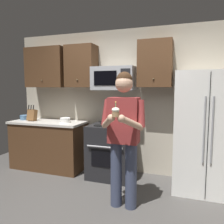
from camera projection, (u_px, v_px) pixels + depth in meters
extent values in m
plane|color=#474442|center=(86.00, 221.00, 2.60)|extent=(6.00, 6.00, 0.00)
cube|color=#B7AD99|center=(126.00, 102.00, 4.10)|extent=(4.40, 0.10, 2.60)
cube|color=black|center=(112.00, 151.00, 3.87)|extent=(0.76, 0.66, 0.92)
cube|color=black|center=(105.00, 159.00, 3.56)|extent=(0.48, 0.01, 0.28)
cylinder|color=#99999E|center=(104.00, 147.00, 3.52)|extent=(0.60, 0.03, 0.03)
cylinder|color=black|center=(99.00, 125.00, 3.75)|extent=(0.18, 0.18, 0.01)
cylinder|color=black|center=(119.00, 127.00, 3.63)|extent=(0.18, 0.18, 0.01)
cylinder|color=black|center=(105.00, 123.00, 4.01)|extent=(0.18, 0.18, 0.01)
cylinder|color=black|center=(124.00, 124.00, 3.90)|extent=(0.18, 0.18, 0.01)
cube|color=#9EA0A5|center=(114.00, 79.00, 3.85)|extent=(0.74, 0.40, 0.40)
cube|color=black|center=(105.00, 78.00, 3.69)|extent=(0.40, 0.01, 0.24)
cube|color=black|center=(125.00, 78.00, 3.57)|extent=(0.16, 0.01, 0.30)
cube|color=white|center=(206.00, 132.00, 3.31)|extent=(0.90, 0.72, 1.80)
cylinder|color=gray|center=(204.00, 130.00, 2.96)|extent=(0.02, 0.02, 0.90)
cylinder|color=gray|center=(212.00, 130.00, 2.93)|extent=(0.02, 0.02, 0.90)
cube|color=black|center=(208.00, 137.00, 2.96)|extent=(0.01, 0.01, 1.74)
cube|color=#4C301C|center=(47.00, 68.00, 4.32)|extent=(0.80, 0.34, 0.76)
sphere|color=brown|center=(42.00, 80.00, 4.18)|extent=(0.03, 0.03, 0.03)
cube|color=#4C301C|center=(81.00, 67.00, 4.08)|extent=(0.55, 0.34, 0.76)
sphere|color=brown|center=(77.00, 80.00, 3.94)|extent=(0.03, 0.03, 0.03)
cube|color=#4C301C|center=(155.00, 64.00, 3.65)|extent=(0.55, 0.34, 0.76)
sphere|color=brown|center=(153.00, 79.00, 3.51)|extent=(0.03, 0.03, 0.03)
cube|color=#4C301C|center=(49.00, 146.00, 4.31)|extent=(1.40, 0.62, 0.88)
cube|color=beige|center=(48.00, 122.00, 4.26)|extent=(1.44, 0.66, 0.04)
cube|color=brown|center=(32.00, 115.00, 4.31)|extent=(0.16, 0.15, 0.24)
cylinder|color=black|center=(29.00, 107.00, 4.29)|extent=(0.02, 0.04, 0.09)
cylinder|color=black|center=(31.00, 107.00, 4.27)|extent=(0.02, 0.04, 0.09)
cylinder|color=black|center=(33.00, 107.00, 4.25)|extent=(0.02, 0.04, 0.09)
cylinder|color=white|center=(65.00, 120.00, 4.11)|extent=(0.18, 0.18, 0.08)
torus|color=white|center=(65.00, 118.00, 4.10)|extent=(0.19, 0.19, 0.01)
cylinder|color=#4C7299|center=(25.00, 117.00, 4.47)|extent=(0.19, 0.19, 0.09)
torus|color=#4C7299|center=(25.00, 115.00, 4.46)|extent=(0.20, 0.20, 0.01)
cylinder|color=#383F59|center=(116.00, 174.00, 2.92)|extent=(0.15, 0.15, 0.86)
cylinder|color=#383F59|center=(131.00, 176.00, 2.85)|extent=(0.15, 0.15, 0.86)
cube|color=maroon|center=(124.00, 120.00, 2.81)|extent=(0.38, 0.22, 0.58)
sphere|color=tan|center=(124.00, 84.00, 2.76)|extent=(0.22, 0.22, 0.22)
sphere|color=#382314|center=(124.00, 80.00, 2.76)|extent=(0.20, 0.20, 0.20)
cylinder|color=maroon|center=(106.00, 112.00, 2.84)|extent=(0.15, 0.18, 0.35)
cylinder|color=tan|center=(108.00, 122.00, 2.68)|extent=(0.26, 0.33, 0.21)
sphere|color=tan|center=(111.00, 118.00, 2.52)|extent=(0.09, 0.09, 0.09)
cylinder|color=maroon|center=(141.00, 114.00, 2.70)|extent=(0.15, 0.18, 0.35)
cylinder|color=tan|center=(132.00, 123.00, 2.58)|extent=(0.26, 0.33, 0.21)
sphere|color=tan|center=(121.00, 119.00, 2.48)|extent=(0.09, 0.09, 0.09)
cylinder|color=#A87F56|center=(116.00, 114.00, 2.47)|extent=(0.08, 0.08, 0.06)
ellipsoid|color=white|center=(116.00, 110.00, 2.47)|extent=(0.09, 0.09, 0.06)
cylinder|color=#4CBF66|center=(116.00, 106.00, 2.46)|extent=(0.01, 0.01, 0.06)
ellipsoid|color=#FFD159|center=(116.00, 102.00, 2.46)|extent=(0.01, 0.01, 0.02)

